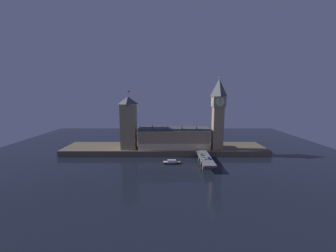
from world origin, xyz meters
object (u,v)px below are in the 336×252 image
clock_tower (217,112)px  victoria_tower (128,123)px  pedestrian_near_rail (201,159)px  street_lamp_far (197,149)px  car_northbound_lead (201,155)px  car_northbound_trail (203,158)px  street_lamp_near (202,157)px  pedestrian_far_rail (198,153)px  boat_upstream (171,162)px  car_southbound_lead (208,158)px

clock_tower → victoria_tower: clock_tower is taller
clock_tower → pedestrian_near_rail: size_ratio=44.78×
street_lamp_far → car_northbound_lead: bearing=-73.6°
car_northbound_trail → pedestrian_near_rail: (-2.26, -1.51, 0.15)m
pedestrian_near_rail → street_lamp_near: street_lamp_near is taller
car_northbound_trail → street_lamp_far: (-2.66, 21.23, 3.03)m
pedestrian_far_rail → victoria_tower: bearing=162.4°
clock_tower → street_lamp_far: size_ratio=12.45×
car_northbound_lead → street_lamp_near: bearing=-97.4°
car_northbound_trail → street_lamp_near: street_lamp_near is taller
victoria_tower → clock_tower: bearing=-1.5°
victoria_tower → boat_upstream: 63.77m
car_northbound_lead → street_lamp_far: street_lamp_far is taller
car_northbound_lead → pedestrian_near_rail: pedestrian_near_rail is taller
car_northbound_trail → car_southbound_lead: car_northbound_trail is taller
car_northbound_lead → victoria_tower: bearing=158.7°
clock_tower → street_lamp_far: clock_tower is taller
street_lamp_far → pedestrian_far_rail: bearing=-82.5°
pedestrian_far_rail → street_lamp_near: bearing=-90.9°
victoria_tower → car_southbound_lead: bearing=-27.2°
car_northbound_lead → street_lamp_near: 20.87m
clock_tower → boat_upstream: size_ratio=4.28×
clock_tower → street_lamp_far: bearing=-143.2°
car_southbound_lead → pedestrian_near_rail: (-6.79, -2.35, 0.15)m
car_northbound_trail → pedestrian_near_rail: 2.73m
car_northbound_lead → car_northbound_trail: (0.00, -12.18, 0.06)m
car_northbound_trail → street_lamp_near: 9.32m
boat_upstream → car_northbound_trail: bearing=-18.5°
pedestrian_near_rail → pedestrian_far_rail: 19.69m
pedestrian_near_rail → boat_upstream: size_ratio=0.10×
car_northbound_trail → car_southbound_lead: size_ratio=0.94×
street_lamp_near → boat_upstream: bearing=145.4°
clock_tower → car_northbound_trail: clock_tower is taller
victoria_tower → pedestrian_near_rail: bearing=-30.8°
car_northbound_lead → pedestrian_near_rail: (-2.26, -13.70, 0.21)m
car_northbound_lead → car_southbound_lead: bearing=-68.3°
car_northbound_lead → boat_upstream: size_ratio=0.23×
street_lamp_far → boat_upstream: bearing=-155.3°
car_southbound_lead → street_lamp_far: (-7.19, 20.40, 3.03)m
car_northbound_trail → clock_tower: bearing=62.2°
car_northbound_lead → pedestrian_near_rail: size_ratio=2.38×
victoria_tower → car_southbound_lead: size_ratio=13.31×
car_southbound_lead → street_lamp_near: size_ratio=0.68×
car_northbound_lead → street_lamp_far: bearing=106.4°
clock_tower → street_lamp_far: (-22.83, -17.09, -34.96)m
pedestrian_far_rail → boat_upstream: 28.25m
clock_tower → boat_upstream: (-48.44, -28.85, -44.60)m
street_lamp_near → car_southbound_lead: bearing=51.5°
street_lamp_near → boat_upstream: (-25.61, 17.68, -10.13)m
car_northbound_lead → boat_upstream: bearing=-174.5°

